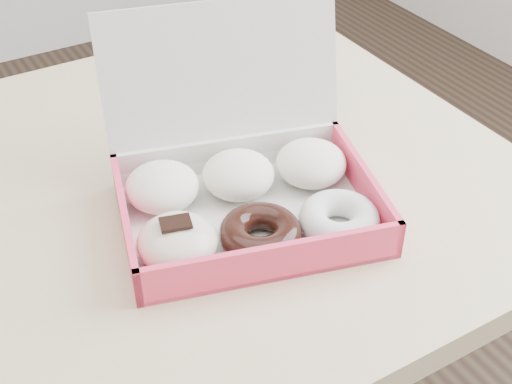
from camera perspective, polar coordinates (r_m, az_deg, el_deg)
table at (r=0.98m, az=-13.82°, el=-5.26°), size 1.20×0.80×0.75m
donut_box at (r=0.88m, az=-1.09°, el=0.26°), size 0.37×0.35×0.22m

